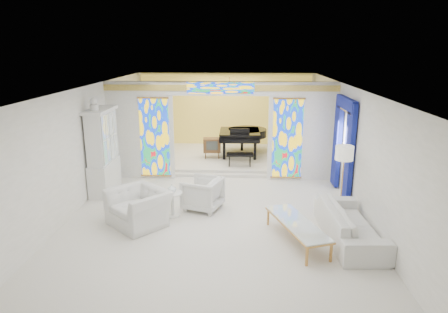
{
  "coord_description": "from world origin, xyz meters",
  "views": [
    {
      "loc": [
        0.6,
        -9.97,
        3.99
      ],
      "look_at": [
        0.17,
        0.2,
        1.19
      ],
      "focal_mm": 32.0,
      "sensor_mm": 36.0,
      "label": 1
    }
  ],
  "objects_px": {
    "armchair_left": "(139,207)",
    "sofa": "(350,223)",
    "grand_piano": "(243,134)",
    "china_cabinet": "(103,152)",
    "armchair_right": "(202,194)",
    "tv_console": "(212,145)",
    "coffee_table": "(297,224)"
  },
  "relations": [
    {
      "from": "armchair_left",
      "to": "sofa",
      "type": "distance_m",
      "value": 4.71
    },
    {
      "from": "armchair_left",
      "to": "grand_piano",
      "type": "bearing_deg",
      "value": 109.7
    },
    {
      "from": "china_cabinet",
      "to": "sofa",
      "type": "xyz_separation_m",
      "value": [
        6.17,
        -2.66,
        -0.81
      ]
    },
    {
      "from": "armchair_right",
      "to": "tv_console",
      "type": "xyz_separation_m",
      "value": [
        -0.06,
        4.21,
        0.23
      ]
    },
    {
      "from": "armchair_right",
      "to": "sofa",
      "type": "xyz_separation_m",
      "value": [
        3.29,
        -1.54,
        -0.04
      ]
    },
    {
      "from": "china_cabinet",
      "to": "armchair_left",
      "type": "height_order",
      "value": "china_cabinet"
    },
    {
      "from": "grand_piano",
      "to": "tv_console",
      "type": "height_order",
      "value": "grand_piano"
    },
    {
      "from": "armchair_right",
      "to": "grand_piano",
      "type": "height_order",
      "value": "grand_piano"
    },
    {
      "from": "sofa",
      "to": "coffee_table",
      "type": "height_order",
      "value": "sofa"
    },
    {
      "from": "tv_console",
      "to": "armchair_right",
      "type": "bearing_deg",
      "value": -93.18
    },
    {
      "from": "china_cabinet",
      "to": "tv_console",
      "type": "xyz_separation_m",
      "value": [
        2.82,
        3.09,
        -0.53
      ]
    },
    {
      "from": "tv_console",
      "to": "grand_piano",
      "type": "bearing_deg",
      "value": 24.24
    },
    {
      "from": "china_cabinet",
      "to": "armchair_left",
      "type": "xyz_separation_m",
      "value": [
        1.49,
        -2.11,
        -0.75
      ]
    },
    {
      "from": "china_cabinet",
      "to": "sofa",
      "type": "relative_size",
      "value": 1.1
    },
    {
      "from": "armchair_left",
      "to": "armchair_right",
      "type": "bearing_deg",
      "value": 77.96
    },
    {
      "from": "china_cabinet",
      "to": "coffee_table",
      "type": "xyz_separation_m",
      "value": [
        5.03,
        -2.83,
        -0.76
      ]
    },
    {
      "from": "coffee_table",
      "to": "china_cabinet",
      "type": "bearing_deg",
      "value": 150.61
    },
    {
      "from": "coffee_table",
      "to": "tv_console",
      "type": "height_order",
      "value": "tv_console"
    },
    {
      "from": "china_cabinet",
      "to": "grand_piano",
      "type": "distance_m",
      "value": 5.38
    },
    {
      "from": "armchair_left",
      "to": "armchair_right",
      "type": "height_order",
      "value": "armchair_left"
    },
    {
      "from": "armchair_right",
      "to": "grand_piano",
      "type": "xyz_separation_m",
      "value": [
        1.04,
        4.8,
        0.5
      ]
    },
    {
      "from": "sofa",
      "to": "china_cabinet",
      "type": "bearing_deg",
      "value": 63.84
    },
    {
      "from": "sofa",
      "to": "grand_piano",
      "type": "height_order",
      "value": "grand_piano"
    },
    {
      "from": "armchair_left",
      "to": "tv_console",
      "type": "distance_m",
      "value": 5.37
    },
    {
      "from": "armchair_left",
      "to": "grand_piano",
      "type": "height_order",
      "value": "grand_piano"
    },
    {
      "from": "armchair_left",
      "to": "coffee_table",
      "type": "bearing_deg",
      "value": 30.88
    },
    {
      "from": "armchair_left",
      "to": "grand_piano",
      "type": "xyz_separation_m",
      "value": [
        2.42,
        5.78,
        0.5
      ]
    },
    {
      "from": "china_cabinet",
      "to": "tv_console",
      "type": "relative_size",
      "value": 3.85
    },
    {
      "from": "armchair_right",
      "to": "coffee_table",
      "type": "distance_m",
      "value": 2.75
    },
    {
      "from": "tv_console",
      "to": "coffee_table",
      "type": "bearing_deg",
      "value": -73.48
    },
    {
      "from": "sofa",
      "to": "tv_console",
      "type": "bearing_deg",
      "value": 27.4
    },
    {
      "from": "china_cabinet",
      "to": "grand_piano",
      "type": "height_order",
      "value": "china_cabinet"
    }
  ]
}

